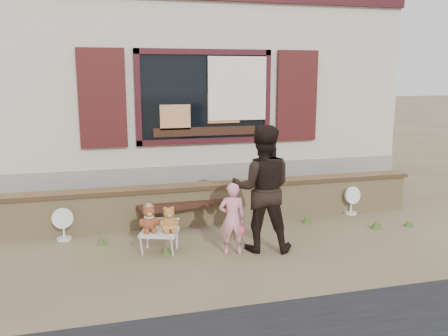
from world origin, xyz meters
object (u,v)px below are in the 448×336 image
object	(u,v)px
bench	(190,209)
child	(232,219)
adult	(262,188)
teddy_bear_right	(169,219)
folding_chair	(159,233)
teddy_bear_left	(149,218)

from	to	relation	value
bench	child	size ratio (longest dim) A/B	1.68
adult	teddy_bear_right	bearing A→B (deg)	7.79
folding_chair	bench	bearing A→B (deg)	76.72
teddy_bear_right	folding_chair	bearing A→B (deg)	-180.00
folding_chair	adult	bearing A→B (deg)	8.89
teddy_bear_left	folding_chair	bearing A→B (deg)	0.00
folding_chair	adult	size ratio (longest dim) A/B	0.35
folding_chair	teddy_bear_right	distance (m)	0.25
child	adult	distance (m)	0.60
bench	teddy_bear_left	distance (m)	1.20
folding_chair	teddy_bear_left	bearing A→B (deg)	-180.00
bench	teddy_bear_left	size ratio (longest dim) A/B	4.45
bench	adult	world-z (taller)	adult
bench	folding_chair	xyz separation A→B (m)	(-0.62, -0.96, -0.03)
teddy_bear_right	teddy_bear_left	bearing A→B (deg)	-180.00
teddy_bear_left	child	xyz separation A→B (m)	(1.10, -0.37, 0.01)
folding_chair	child	size ratio (longest dim) A/B	0.61
bench	teddy_bear_right	distance (m)	1.13
teddy_bear_left	teddy_bear_right	xyz separation A→B (m)	(0.26, -0.09, -0.01)
bench	folding_chair	world-z (taller)	bench
bench	child	distance (m)	1.34
teddy_bear_left	teddy_bear_right	world-z (taller)	teddy_bear_left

